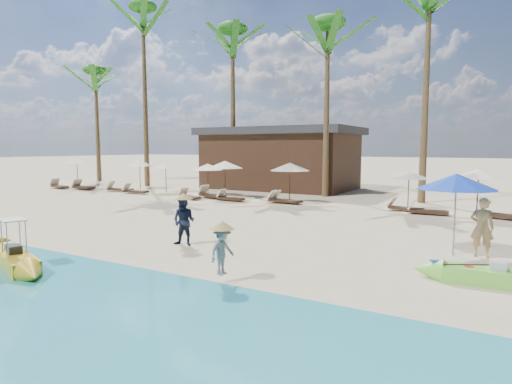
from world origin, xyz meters
The scene contains 34 objects.
ground centered at (0.00, 0.00, 0.00)m, with size 240.00×240.00×0.00m, color beige.
wet_sand_strip centered at (0.00, -5.00, 0.00)m, with size 240.00×4.50×0.01m, color tan.
yellow_canoe centered at (-4.70, -3.90, 0.20)m, with size 4.46×1.81×1.20m.
tourist centered at (5.38, 2.86, 0.81)m, with size 0.59×0.39×1.61m, color tan.
vendor_green centered at (-2.42, -0.04, 0.73)m, with size 0.71×0.55×1.47m, color #131C34.
vendor_yellow centered at (0.59, -2.42, 0.71)m, with size 0.69×0.40×1.07m, color gray.
blue_umbrella centered at (4.72, 2.69, 2.02)m, with size 2.08×2.08×2.24m.
resort_parasol_0 centered at (-22.39, 11.58, 1.93)m, with size 2.08×2.08×2.14m.
lounger_0_left centered at (-21.66, 9.42, 0.22)m, with size 1.99×0.99×0.65m.
lounger_0_right centered at (-19.93, 10.20, 0.19)m, with size 1.67×0.60×0.56m.
resort_parasol_1 centered at (-16.37, 12.11, 1.82)m, with size 1.96×1.96×2.02m.
lounger_1_left centered at (-19.48, 9.69, 0.22)m, with size 1.97×0.78×0.65m.
lounger_1_right centered at (-16.25, 10.04, 0.20)m, with size 1.86×0.95×0.61m.
resort_parasol_2 centered at (-13.27, 11.33, 1.76)m, with size 1.89×1.89×1.95m.
lounger_2_left centered at (-14.41, 9.62, 0.20)m, with size 1.80×0.70×0.60m.
resort_parasol_3 centered at (-9.65, 11.01, 1.75)m, with size 1.89×1.89×1.95m.
lounger_3_left centered at (-9.61, 9.12, 0.19)m, with size 1.73×1.02×0.56m.
lounger_3_right centered at (-8.75, 10.05, 0.22)m, with size 1.99×1.04×0.65m.
resort_parasol_4 centered at (-7.96, 10.37, 1.95)m, with size 2.10×2.10×2.16m.
lounger_4_left centered at (-7.15, 9.56, 0.19)m, with size 1.67×0.64×0.56m.
lounger_4_right centered at (-4.15, 10.05, 0.20)m, with size 1.75×0.54×0.59m.
resort_parasol_5 centered at (-3.75, 10.11, 1.93)m, with size 2.08×2.08×2.14m.
lounger_5_left centered at (-4.04, 10.20, 0.19)m, with size 1.75×0.70×0.58m.
resort_parasol_6 centered at (2.05, 10.74, 1.66)m, with size 1.79×1.79×1.84m.
lounger_6_left centered at (1.91, 10.42, 0.18)m, with size 1.68×0.79×0.55m.
lounger_6_right centered at (2.98, 9.87, 0.19)m, with size 1.72×0.63×0.57m.
resort_parasol_7 centered at (4.94, 10.09, 1.86)m, with size 2.00×2.00×2.06m.
lounger_7_left centered at (5.80, 10.14, 0.20)m, with size 1.88×1.12×0.61m.
palm_0 centered at (-24.62, 15.48, 8.11)m, with size 2.08×2.08×9.90m.
palm_1 centered at (-17.59, 14.06, 10.82)m, with size 2.08×2.08×13.60m.
palm_2 centered at (-10.45, 15.08, 9.18)m, with size 2.08×2.08×11.33m.
palm_3 centered at (-3.36, 14.27, 8.58)m, with size 2.08×2.08×10.52m.
palm_4 centered at (2.15, 14.01, 9.45)m, with size 2.08×2.08×11.70m.
pavilion_west centered at (-8.00, 17.50, 2.19)m, with size 10.80×6.60×4.30m.
Camera 1 is at (5.75, -9.92, 2.94)m, focal length 30.00 mm.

